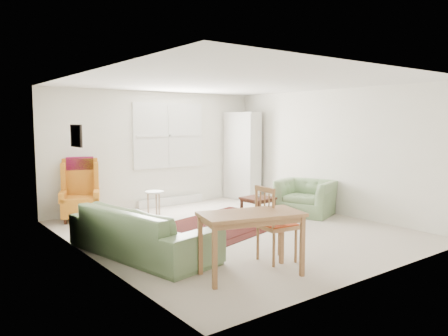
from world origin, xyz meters
TOP-DOWN VIEW (x-y plane):
  - room at (0.02, 0.21)m, footprint 5.04×5.54m
  - rug at (0.10, 0.45)m, footprint 3.16×2.47m
  - sofa at (-1.87, -0.28)m, footprint 1.35×2.47m
  - armchair at (1.97, 0.17)m, footprint 1.26×1.33m
  - wingback_chair at (-1.84, 2.35)m, footprint 0.90×0.93m
  - coffee_table at (0.90, 0.43)m, footprint 0.56×0.56m
  - stool at (-0.52, 1.88)m, footprint 0.47×0.47m
  - cabinet at (2.10, 2.35)m, footprint 0.61×0.91m
  - desk at (-1.20, -1.83)m, footprint 1.34×0.91m
  - desk_chair at (-0.57, -1.62)m, footprint 0.49×0.49m

SIDE VIEW (x-z plane):
  - rug at x=0.10m, z-range 0.00..0.03m
  - coffee_table at x=0.90m, z-range 0.00..0.43m
  - stool at x=-0.52m, z-range 0.00..0.50m
  - desk at x=-1.20m, z-range 0.00..0.77m
  - armchair at x=1.97m, z-range 0.00..0.83m
  - sofa at x=-1.87m, z-range 0.00..0.94m
  - desk_chair at x=-0.57m, z-range 0.00..1.01m
  - wingback_chair at x=-1.84m, z-range 0.00..1.18m
  - cabinet at x=2.10m, z-range 0.00..2.08m
  - room at x=0.02m, z-range 0.00..2.51m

